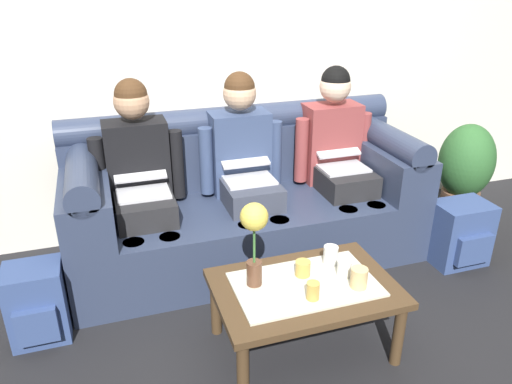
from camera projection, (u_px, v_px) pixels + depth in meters
The scene contains 16 objects.
ground_plane at pixel (315, 367), 2.43m from camera, with size 14.00×14.00×0.00m, color black.
back_wall_patterned at pixel (220, 25), 3.30m from camera, with size 6.00×0.12×2.90m, color silver.
couch at pixel (245, 203), 3.29m from camera, with size 2.25×0.88×0.96m.
person_left at pixel (140, 175), 2.98m from camera, with size 0.56×0.67×1.22m.
person_middle at pixel (245, 163), 3.17m from camera, with size 0.56×0.67×1.22m.
person_right at pixel (337, 152), 3.35m from camera, with size 0.56×0.67×1.22m.
coffee_table at pixel (305, 293), 2.43m from camera, with size 0.89×0.60×0.39m.
flower_vase at pixel (254, 231), 2.28m from camera, with size 0.13×0.13×0.43m.
cup_near_left at pixel (303, 268), 2.45m from camera, with size 0.08×0.08×0.08m, color gold.
cup_near_right at pixel (331, 255), 2.55m from camera, with size 0.08×0.08×0.10m, color white.
cup_far_center at pixel (313, 291), 2.28m from camera, with size 0.06×0.06×0.09m, color gold.
cup_far_left at pixel (344, 268), 2.45m from camera, with size 0.07×0.07×0.08m, color white.
cup_far_right at pixel (359, 278), 2.36m from camera, with size 0.08×0.08×0.10m, color #DBB77A.
backpack_right at pixel (460, 234), 3.23m from camera, with size 0.36×0.31×0.42m.
backpack_left at pixel (37, 304), 2.55m from camera, with size 0.29×0.29×0.42m.
potted_plant at pixel (465, 170), 3.67m from camera, with size 0.40×0.40×0.78m.
Camera 1 is at (-0.85, -1.67, 1.79)m, focal length 34.57 mm.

